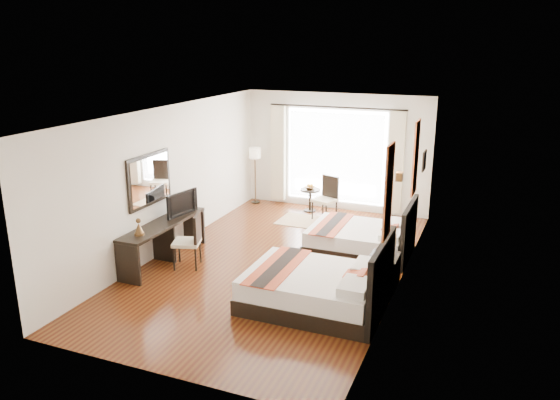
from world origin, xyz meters
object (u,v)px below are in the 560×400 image
at_px(table_lamp, 389,241).
at_px(television, 179,203).
at_px(window_chair, 325,207).
at_px(side_table, 310,200).
at_px(vase, 381,259).
at_px(console_desk, 164,242).
at_px(fruit_bowl, 310,188).
at_px(nightstand, 383,271).
at_px(bed_near, 319,288).
at_px(bed_far, 363,239).
at_px(desk_chair, 188,251).
at_px(floor_lamp, 255,157).

bearing_deg(table_lamp, television, -179.65).
bearing_deg(window_chair, side_table, -111.86).
relative_size(table_lamp, vase, 2.78).
height_order(vase, window_chair, window_chair).
relative_size(console_desk, television, 2.75).
xyz_separation_m(side_table, window_chair, (0.52, -0.46, 0.03)).
distance_m(fruit_bowl, window_chair, 0.76).
relative_size(table_lamp, console_desk, 0.17).
bearing_deg(fruit_bowl, console_desk, -110.67).
height_order(nightstand, vase, vase).
distance_m(bed_near, vase, 1.19).
bearing_deg(television, table_lamp, -78.45).
distance_m(bed_far, desk_chair, 3.34).
height_order(bed_far, side_table, bed_far).
bearing_deg(window_chair, bed_far, 57.29).
distance_m(bed_near, desk_chair, 2.74).
relative_size(bed_far, floor_lamp, 1.37).
height_order(desk_chair, window_chair, desk_chair).
bearing_deg(console_desk, vase, 3.34).
bearing_deg(nightstand, side_table, 125.49).
distance_m(console_desk, floor_lamp, 4.17).
relative_size(bed_far, table_lamp, 5.03).
distance_m(table_lamp, console_desk, 4.11).
distance_m(television, floor_lamp, 3.55).
xyz_separation_m(vase, floor_lamp, (-4.01, 3.86, 0.62)).
distance_m(desk_chair, window_chair, 3.84).
relative_size(desk_chair, floor_lamp, 0.71).
distance_m(console_desk, window_chair, 4.04).
height_order(vase, television, television).
bearing_deg(vase, console_desk, -176.66).
relative_size(floor_lamp, side_table, 2.57).
height_order(television, floor_lamp, floor_lamp).
bearing_deg(side_table, vase, -56.08).
bearing_deg(bed_far, nightstand, -63.35).
distance_m(bed_far, side_table, 2.82).
bearing_deg(bed_near, side_table, 110.65).
distance_m(table_lamp, window_chair, 3.58).
xyz_separation_m(desk_chair, fruit_bowl, (0.94, 4.01, 0.27)).
relative_size(table_lamp, desk_chair, 0.38).
bearing_deg(floor_lamp, bed_near, -55.57).
relative_size(table_lamp, floor_lamp, 0.27).
height_order(console_desk, television, television).
bearing_deg(nightstand, fruit_bowl, 125.62).
bearing_deg(bed_near, window_chair, 106.30).
xyz_separation_m(bed_near, television, (-3.22, 1.19, 0.68)).
height_order(bed_far, window_chair, bed_far).
distance_m(side_table, window_chair, 0.70).
bearing_deg(television, side_table, -12.38).
distance_m(nightstand, television, 4.06).
xyz_separation_m(television, fruit_bowl, (1.47, 3.40, -0.41)).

